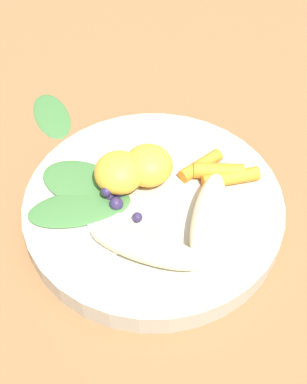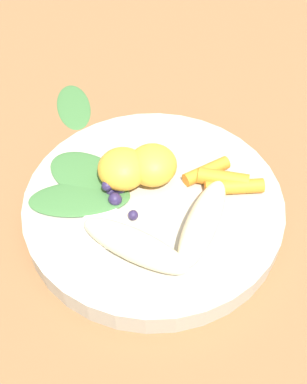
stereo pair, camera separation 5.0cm
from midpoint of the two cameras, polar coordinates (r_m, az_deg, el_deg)
name	(u,v)px [view 2 (the right image)]	position (r m, az deg, el deg)	size (l,w,h in m)	color
ground_plane	(153,215)	(0.53, 2.70, -2.92)	(2.40, 2.40, 0.00)	brown
bowl	(153,207)	(0.51, 2.75, -1.94)	(0.28, 0.28, 0.03)	#B2AD9E
banana_peeled_left	(203,222)	(0.47, 8.98, -3.83)	(0.11, 0.03, 0.03)	beige
banana_peeled_right	(138,246)	(0.45, 1.24, -6.73)	(0.11, 0.03, 0.03)	beige
orange_segment_near	(122,169)	(0.50, -0.97, 2.68)	(0.05, 0.05, 0.04)	#F4A833
orange_segment_far	(152,165)	(0.51, 2.66, 3.14)	(0.05, 0.05, 0.04)	#F4A833
carrot_front	(234,187)	(0.51, 12.47, 0.46)	(0.02, 0.02, 0.06)	orange
carrot_mid_left	(223,179)	(0.52, 11.13, 1.43)	(0.02, 0.02, 0.05)	orange
carrot_mid_right	(206,171)	(0.52, 9.11, 2.36)	(0.01, 0.01, 0.05)	orange
blueberry_pile	(118,192)	(0.50, -1.48, -0.13)	(0.05, 0.05, 0.03)	#2D234C
coconut_shred_patch	(105,228)	(0.48, -2.97, -4.50)	(0.05, 0.05, 0.00)	white
kale_leaf_left	(88,175)	(0.52, -5.24, 1.85)	(0.10, 0.06, 0.01)	#3D7038
kale_leaf_right	(80,199)	(0.50, -6.16, -0.97)	(0.11, 0.05, 0.01)	#3D7038
kale_leaf_stray	(73,105)	(0.66, -7.53, 10.25)	(0.10, 0.04, 0.01)	#3D7038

